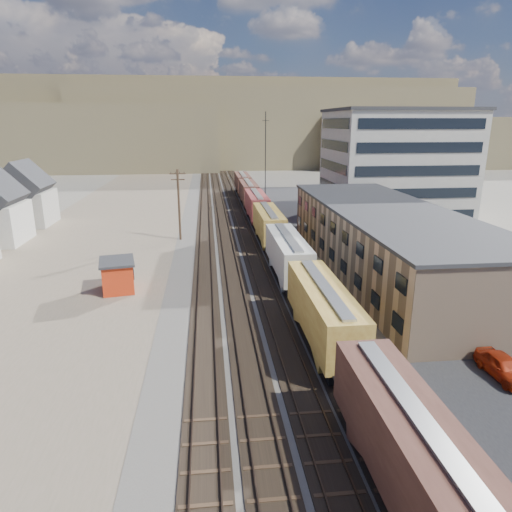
{
  "coord_description": "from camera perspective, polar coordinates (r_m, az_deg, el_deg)",
  "views": [
    {
      "loc": [
        -4.52,
        -22.11,
        16.16
      ],
      "look_at": [
        0.28,
        22.5,
        3.0
      ],
      "focal_mm": 32.0,
      "sensor_mm": 36.0,
      "label": 1
    }
  ],
  "objects": [
    {
      "name": "freight_train",
      "position": [
        55.72,
        2.63,
        2.45
      ],
      "size": [
        3.0,
        119.74,
        4.46
      ],
      "color": "black",
      "rests_on": "ground"
    },
    {
      "name": "rail_tracks",
      "position": [
        73.98,
        -2.92,
        3.8
      ],
      "size": [
        11.4,
        200.0,
        0.24
      ],
      "color": "black",
      "rests_on": "ground"
    },
    {
      "name": "parked_car_blue",
      "position": [
        86.1,
        10.43,
        5.8
      ],
      "size": [
        5.13,
        6.32,
        1.6
      ],
      "primitive_type": "imported",
      "rotation": [
        0.0,
        0.0,
        0.51
      ],
      "color": "navy",
      "rests_on": "ground"
    },
    {
      "name": "radio_mast",
      "position": [
        83.08,
        1.18,
        11.48
      ],
      "size": [
        1.2,
        0.16,
        18.0
      ],
      "color": "black",
      "rests_on": "ground"
    },
    {
      "name": "asphalt_lot",
      "position": [
        65.01,
        18.17,
        1.14
      ],
      "size": [
        26.0,
        120.0,
        0.04
      ],
      "primitive_type": "cube",
      "color": "#232326",
      "rests_on": "ground"
    },
    {
      "name": "warehouse",
      "position": [
        52.5,
        15.88,
        1.93
      ],
      "size": [
        12.4,
        40.4,
        7.25
      ],
      "color": "tan",
      "rests_on": "ground"
    },
    {
      "name": "maintenance_shed",
      "position": [
        47.38,
        -16.89,
        -2.27
      ],
      "size": [
        4.06,
        4.83,
        3.14
      ],
      "color": "red",
      "rests_on": "ground"
    },
    {
      "name": "ballast_bed",
      "position": [
        74.03,
        -2.49,
        3.74
      ],
      "size": [
        18.0,
        200.0,
        0.06
      ],
      "primitive_type": "cube",
      "color": "#4C4742",
      "rests_on": "ground"
    },
    {
      "name": "parked_car_far",
      "position": [
        87.45,
        14.64,
        5.62
      ],
      "size": [
        2.69,
        4.31,
        1.37
      ],
      "primitive_type": "imported",
      "rotation": [
        0.0,
        0.0,
        -0.29
      ],
      "color": "silver",
      "rests_on": "ground"
    },
    {
      "name": "office_tower",
      "position": [
        83.91,
        16.97,
        10.94
      ],
      "size": [
        22.6,
        18.6,
        18.45
      ],
      "color": "#9E998E",
      "rests_on": "ground"
    },
    {
      "name": "hills_north",
      "position": [
        190.1,
        -4.91,
        15.66
      ],
      "size": [
        265.0,
        80.0,
        32.0
      ],
      "color": "brown",
      "rests_on": "ground"
    },
    {
      "name": "parked_car_red",
      "position": [
        34.76,
        28.53,
        -12.11
      ],
      "size": [
        1.91,
        4.51,
        1.52
      ],
      "primitive_type": "imported",
      "rotation": [
        0.0,
        0.0,
        0.03
      ],
      "color": "#A5290F",
      "rests_on": "ground"
    },
    {
      "name": "ground",
      "position": [
        27.76,
        4.67,
        -19.32
      ],
      "size": [
        300.0,
        300.0,
        0.0
      ],
      "primitive_type": "plane",
      "color": "#6B6356",
      "rests_on": "ground"
    },
    {
      "name": "dirt_yard",
      "position": [
        66.02,
        -19.5,
        1.23
      ],
      "size": [
        24.0,
        180.0,
        0.03
      ],
      "primitive_type": "cube",
      "color": "#6E614C",
      "rests_on": "ground"
    },
    {
      "name": "utility_pole_north",
      "position": [
        65.15,
        -9.61,
        6.52
      ],
      "size": [
        2.2,
        0.32,
        10.0
      ],
      "color": "#382619",
      "rests_on": "ground"
    }
  ]
}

